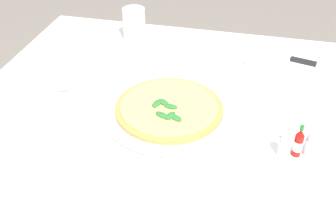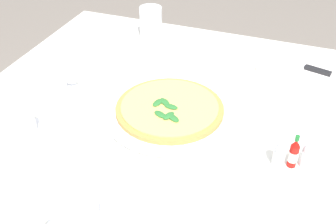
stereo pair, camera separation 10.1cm
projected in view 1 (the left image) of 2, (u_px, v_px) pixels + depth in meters
name	position (u px, v px, depth m)	size (l,w,h in m)	color
dining_table	(167.00, 162.00, 1.10)	(1.08, 1.08, 0.75)	white
pizza_plate	(169.00, 112.00, 1.03)	(0.33, 0.33, 0.02)	white
pizza	(169.00, 108.00, 1.02)	(0.27, 0.27, 0.02)	#C68E47
coffee_cup_left_edge	(44.00, 90.00, 1.08)	(0.13, 0.13, 0.06)	white
coffee_cup_right_edge	(19.00, 139.00, 0.92)	(0.13, 0.13, 0.06)	white
water_glass_center_back	(134.00, 27.00, 1.34)	(0.07, 0.07, 0.11)	white
napkin_folded	(286.00, 62.00, 1.23)	(0.25, 0.18, 0.02)	white
dinner_knife	(286.00, 58.00, 1.23)	(0.19, 0.07, 0.01)	silver
hot_sauce_bottle	(298.00, 143.00, 0.90)	(0.02, 0.02, 0.08)	#B7140F
salt_shaker	(284.00, 147.00, 0.90)	(0.03, 0.03, 0.06)	white
pepper_shaker	(310.00, 145.00, 0.91)	(0.03, 0.03, 0.06)	white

